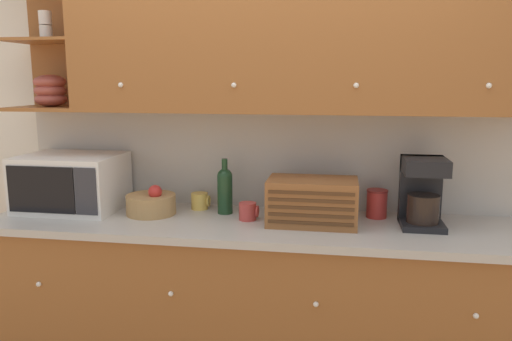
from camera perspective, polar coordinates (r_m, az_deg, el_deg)
wall_back at (r=2.92m, az=0.81°, el=2.79°), size 5.22×0.06×2.60m
counter_unit at (r=2.82m, az=-0.33°, el=-15.03°), size 2.84×0.67×0.95m
backsplash_panel at (r=2.89m, az=0.70°, el=1.31°), size 2.82×0.01×0.56m
upper_cabinets at (r=2.68m, az=3.79°, el=15.20°), size 2.82×0.37×0.81m
microwave at (r=3.04m, az=-20.31°, el=-1.27°), size 0.55×0.43×0.32m
fruit_basket at (r=2.83m, az=-11.88°, el=-3.74°), size 0.27×0.27×0.17m
mug_blue_second at (r=2.90m, az=-6.42°, el=-3.48°), size 0.11×0.10×0.09m
wine_bottle at (r=2.78m, az=-3.58°, el=-2.08°), size 0.08×0.08×0.31m
mug at (r=2.66m, az=-0.90°, el=-4.68°), size 0.10×0.09×0.09m
bread_box at (r=2.59m, az=6.45°, el=-3.54°), size 0.46×0.28×0.24m
storage_canister at (r=2.78m, az=13.64°, el=-3.69°), size 0.11×0.11×0.15m
coffee_maker at (r=2.66m, az=18.49°, el=-2.27°), size 0.21×0.25×0.35m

